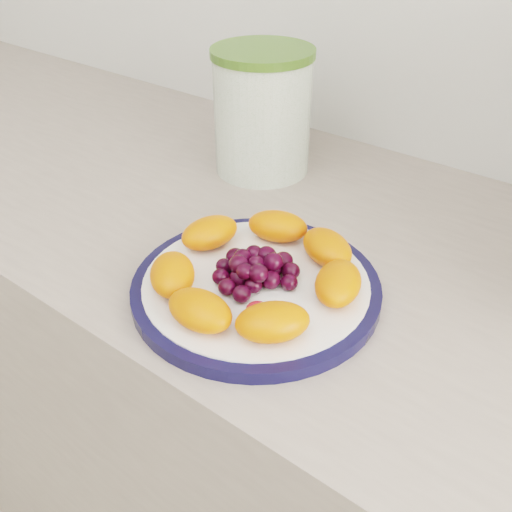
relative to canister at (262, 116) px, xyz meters
The scene contains 7 objects.
counter 0.61m from the canister, 22.22° to the right, with size 3.50×0.60×0.90m, color #A39386.
cabinet_face 0.64m from the canister, 22.22° to the right, with size 3.48×0.58×0.84m, color #96774B.
plate_rim 0.33m from the canister, 53.90° to the right, with size 0.28×0.28×0.01m, color #0F0F34.
plate_face 0.33m from the canister, 53.90° to the right, with size 0.25×0.25×0.02m, color white.
canister is the anchor object (origin of this frame).
canister_lid 0.09m from the canister, ahead, with size 0.15×0.15×0.01m, color #466A25.
fruit_plate 0.32m from the canister, 53.64° to the right, with size 0.24×0.23×0.04m.
Camera 1 is at (0.22, 0.66, 1.30)m, focal length 40.00 mm.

